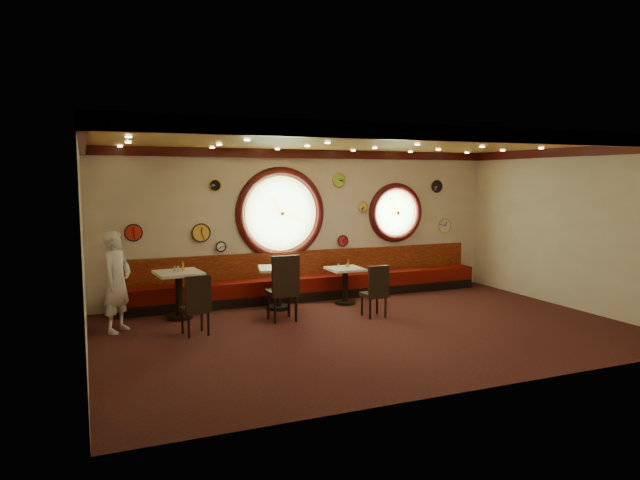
{
  "coord_description": "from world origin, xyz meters",
  "views": [
    {
      "loc": [
        -4.46,
        -8.52,
        2.6
      ],
      "look_at": [
        -0.6,
        0.8,
        1.5
      ],
      "focal_mm": 32.0,
      "sensor_mm": 36.0,
      "label": 1
    }
  ],
  "objects_px": {
    "table_c": "(345,281)",
    "chair_b": "(284,284)",
    "chair_a": "(197,301)",
    "condiment_b_bottle": "(283,261)",
    "condiment_c_pepper": "(347,265)",
    "condiment_c_salt": "(338,265)",
    "condiment_a_pepper": "(178,269)",
    "condiment_b_pepper": "(283,265)",
    "condiment_b_salt": "(276,265)",
    "condiment_a_bottle": "(183,266)",
    "waiter": "(117,282)",
    "table_b": "(278,283)",
    "table_a": "(179,289)",
    "condiment_c_bottle": "(348,263)",
    "chair_c": "(376,288)",
    "condiment_a_salt": "(175,269)"
  },
  "relations": [
    {
      "from": "table_a",
      "to": "chair_c",
      "type": "xyz_separation_m",
      "value": [
        3.41,
        -1.34,
        0.01
      ]
    },
    {
      "from": "table_b",
      "to": "condiment_b_salt",
      "type": "height_order",
      "value": "condiment_b_salt"
    },
    {
      "from": "chair_c",
      "to": "condiment_c_bottle",
      "type": "height_order",
      "value": "chair_c"
    },
    {
      "from": "table_a",
      "to": "condiment_b_pepper",
      "type": "xyz_separation_m",
      "value": [
        2.02,
        -0.04,
        0.34
      ]
    },
    {
      "from": "chair_a",
      "to": "table_c",
      "type": "bearing_deg",
      "value": 12.92
    },
    {
      "from": "table_b",
      "to": "table_a",
      "type": "bearing_deg",
      "value": -179.26
    },
    {
      "from": "table_a",
      "to": "waiter",
      "type": "relative_size",
      "value": 0.51
    },
    {
      "from": "table_a",
      "to": "condiment_c_pepper",
      "type": "bearing_deg",
      "value": -0.93
    },
    {
      "from": "condiment_c_pepper",
      "to": "chair_a",
      "type": "bearing_deg",
      "value": -159.26
    },
    {
      "from": "condiment_b_pepper",
      "to": "table_c",
      "type": "bearing_deg",
      "value": -0.91
    },
    {
      "from": "table_a",
      "to": "condiment_b_bottle",
      "type": "bearing_deg",
      "value": 4.45
    },
    {
      "from": "table_c",
      "to": "condiment_a_pepper",
      "type": "bearing_deg",
      "value": 179.96
    },
    {
      "from": "chair_a",
      "to": "waiter",
      "type": "xyz_separation_m",
      "value": [
        -1.19,
        0.78,
        0.28
      ]
    },
    {
      "from": "table_c",
      "to": "chair_b",
      "type": "height_order",
      "value": "chair_b"
    },
    {
      "from": "condiment_b_bottle",
      "to": "table_b",
      "type": "bearing_deg",
      "value": -138.83
    },
    {
      "from": "table_a",
      "to": "chair_b",
      "type": "relative_size",
      "value": 1.17
    },
    {
      "from": "table_a",
      "to": "chair_b",
      "type": "height_order",
      "value": "chair_b"
    },
    {
      "from": "table_c",
      "to": "condiment_b_bottle",
      "type": "distance_m",
      "value": 1.36
    },
    {
      "from": "condiment_b_salt",
      "to": "condiment_c_pepper",
      "type": "xyz_separation_m",
      "value": [
        1.5,
        -0.08,
        -0.09
      ]
    },
    {
      "from": "condiment_b_bottle",
      "to": "table_c",
      "type": "bearing_deg",
      "value": -9.89
    },
    {
      "from": "condiment_a_pepper",
      "to": "waiter",
      "type": "xyz_separation_m",
      "value": [
        -1.09,
        -0.48,
        -0.08
      ]
    },
    {
      "from": "condiment_a_pepper",
      "to": "condiment_b_pepper",
      "type": "xyz_separation_m",
      "value": [
        2.03,
        0.02,
        -0.05
      ]
    },
    {
      "from": "condiment_a_salt",
      "to": "condiment_b_pepper",
      "type": "distance_m",
      "value": 2.08
    },
    {
      "from": "condiment_b_salt",
      "to": "condiment_a_bottle",
      "type": "xyz_separation_m",
      "value": [
        -1.8,
        0.05,
        0.07
      ]
    },
    {
      "from": "condiment_a_salt",
      "to": "condiment_b_pepper",
      "type": "height_order",
      "value": "condiment_a_salt"
    },
    {
      "from": "table_a",
      "to": "table_c",
      "type": "bearing_deg",
      "value": -0.96
    },
    {
      "from": "chair_a",
      "to": "condiment_a_bottle",
      "type": "distance_m",
      "value": 1.44
    },
    {
      "from": "chair_a",
      "to": "condiment_b_pepper",
      "type": "bearing_deg",
      "value": 25.44
    },
    {
      "from": "condiment_c_salt",
      "to": "condiment_a_pepper",
      "type": "height_order",
      "value": "condiment_a_pepper"
    },
    {
      "from": "chair_b",
      "to": "condiment_b_pepper",
      "type": "height_order",
      "value": "chair_b"
    },
    {
      "from": "condiment_c_pepper",
      "to": "chair_b",
      "type": "bearing_deg",
      "value": -151.48
    },
    {
      "from": "table_a",
      "to": "condiment_c_salt",
      "type": "xyz_separation_m",
      "value": [
        3.26,
        0.03,
        0.24
      ]
    },
    {
      "from": "condiment_b_bottle",
      "to": "chair_b",
      "type": "bearing_deg",
      "value": -108.66
    },
    {
      "from": "condiment_c_pepper",
      "to": "waiter",
      "type": "relative_size",
      "value": 0.06
    },
    {
      "from": "table_a",
      "to": "condiment_a_pepper",
      "type": "xyz_separation_m",
      "value": [
        -0.01,
        -0.05,
        0.38
      ]
    },
    {
      "from": "chair_b",
      "to": "condiment_b_pepper",
      "type": "xyz_separation_m",
      "value": [
        0.3,
        0.93,
        0.19
      ]
    },
    {
      "from": "condiment_b_salt",
      "to": "condiment_a_bottle",
      "type": "distance_m",
      "value": 1.8
    },
    {
      "from": "chair_a",
      "to": "condiment_b_bottle",
      "type": "xyz_separation_m",
      "value": [
        2.02,
        1.47,
        0.35
      ]
    },
    {
      "from": "condiment_c_pepper",
      "to": "condiment_c_salt",
      "type": "bearing_deg",
      "value": 149.11
    },
    {
      "from": "table_a",
      "to": "condiment_b_pepper",
      "type": "distance_m",
      "value": 2.05
    },
    {
      "from": "table_b",
      "to": "condiment_b_salt",
      "type": "relative_size",
      "value": 9.7
    },
    {
      "from": "chair_a",
      "to": "condiment_c_pepper",
      "type": "height_order",
      "value": "chair_a"
    },
    {
      "from": "waiter",
      "to": "table_a",
      "type": "bearing_deg",
      "value": -28.74
    },
    {
      "from": "condiment_b_salt",
      "to": "waiter",
      "type": "distance_m",
      "value": 3.05
    },
    {
      "from": "condiment_b_salt",
      "to": "waiter",
      "type": "xyz_separation_m",
      "value": [
        -3.0,
        -0.56,
        -0.03
      ]
    },
    {
      "from": "condiment_a_bottle",
      "to": "waiter",
      "type": "xyz_separation_m",
      "value": [
        -1.2,
        -0.61,
        -0.1
      ]
    },
    {
      "from": "condiment_b_salt",
      "to": "condiment_c_bottle",
      "type": "relative_size",
      "value": 0.56
    },
    {
      "from": "table_b",
      "to": "condiment_b_bottle",
      "type": "distance_m",
      "value": 0.45
    },
    {
      "from": "condiment_b_salt",
      "to": "condiment_a_pepper",
      "type": "xyz_separation_m",
      "value": [
        -1.91,
        -0.08,
        0.05
      ]
    },
    {
      "from": "table_a",
      "to": "condiment_a_bottle",
      "type": "distance_m",
      "value": 0.43
    }
  ]
}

